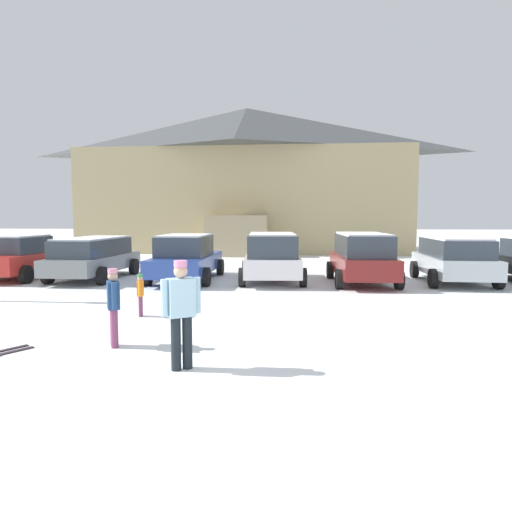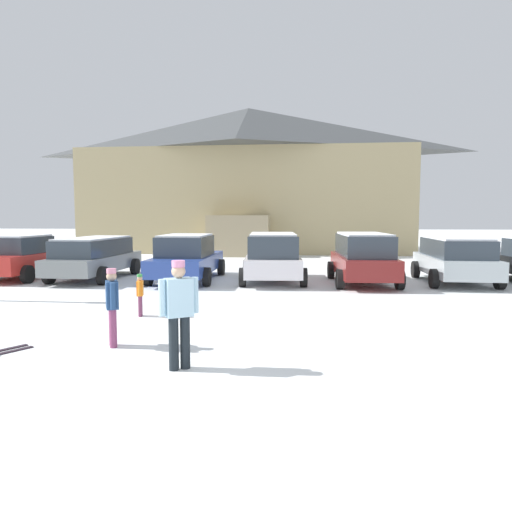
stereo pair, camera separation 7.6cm
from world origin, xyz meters
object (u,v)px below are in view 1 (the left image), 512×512
Objects in this scene: parked_blue_hatchback at (186,257)px; skier_adult_in_blue_parka at (181,308)px; ski_lodge at (247,179)px; parked_maroon_van at (362,257)px; skier_teen_in_navy_coat at (113,303)px; parked_grey_wagon at (93,256)px; parked_silver_wagon at (454,258)px; skier_child_in_orange_jacket at (140,293)px; parked_red_sedan at (19,257)px; parked_white_suv at (272,256)px.

parked_blue_hatchback is 2.87× the size of skier_adult_in_blue_parka.
ski_lodge is at bearing 86.87° from parked_blue_hatchback.
parked_maroon_van reaches higher than skier_teen_in_navy_coat.
skier_adult_in_blue_parka is (2.08, -9.62, 0.10)m from parked_blue_hatchback.
parked_silver_wagon is at bearing -0.63° from parked_grey_wagon.
parked_maroon_van is (9.79, -0.48, 0.09)m from parked_grey_wagon.
parked_red_sedan is at bearing 137.44° from skier_child_in_orange_jacket.
ski_lodge reaches higher than parked_blue_hatchback.
skier_child_in_orange_jacket is (-9.21, -6.00, -0.32)m from parked_silver_wagon.
ski_lodge is 16.51m from parked_grey_wagon.
parked_blue_hatchback is at bearing 176.60° from parked_maroon_van.
parked_maroon_van is at bearing 55.09° from skier_teen_in_navy_coat.
skier_teen_in_navy_coat is at bearing -64.49° from parked_grey_wagon.
parked_red_sedan is (-7.20, -15.45, -4.11)m from ski_lodge.
parked_maroon_van is at bearing 65.62° from skier_adult_in_blue_parka.
ski_lodge is at bearing 89.40° from skier_teen_in_navy_coat.
skier_teen_in_navy_coat is at bearing -50.91° from parked_red_sedan.
parked_silver_wagon reaches higher than skier_teen_in_navy_coat.
parked_blue_hatchback is 1.15× the size of parked_white_suv.
skier_child_in_orange_jacket is (3.79, -6.14, -0.29)m from parked_grey_wagon.
skier_adult_in_blue_parka is (8.44, -9.67, 0.11)m from parked_red_sedan.
ski_lodge is at bearing 98.32° from parked_white_suv.
skier_teen_in_navy_coat is at bearing -86.00° from parked_blue_hatchback.
parked_blue_hatchback is 1.12× the size of parked_silver_wagon.
parked_grey_wagon is at bearing 179.37° from parked_silver_wagon.
parked_white_suv is (9.49, -0.18, 0.10)m from parked_red_sedan.
parked_grey_wagon is 1.15× the size of parked_white_suv.
parked_silver_wagon is (13.00, -0.14, 0.02)m from parked_grey_wagon.
skier_child_in_orange_jacket is (-1.81, 3.59, -0.38)m from skier_adult_in_blue_parka.
parked_silver_wagon is at bearing -0.29° from parked_red_sedan.
skier_adult_in_blue_parka reaches higher than parked_red_sedan.
skier_child_in_orange_jacket is at bearing 97.52° from skier_teen_in_navy_coat.
parked_grey_wagon is 11.23m from skier_adult_in_blue_parka.
parked_blue_hatchback is (3.52, -0.11, -0.01)m from parked_grey_wagon.
parked_maroon_van is 4.24× the size of skier_child_in_orange_jacket.
parked_blue_hatchback is 9.48m from parked_silver_wagon.
parked_silver_wagon reaches higher than parked_grey_wagon.
parked_red_sedan is 1.00× the size of parked_white_suv.
parked_red_sedan is 12.83m from skier_adult_in_blue_parka.
parked_maroon_van reaches higher than parked_red_sedan.
ski_lodge is at bearing 74.17° from parked_grey_wagon.
parked_red_sedan is 2.97× the size of skier_teen_in_navy_coat.
parked_red_sedan is at bearing 179.54° from parked_blue_hatchback.
parked_silver_wagon is at bearing 52.35° from skier_adult_in_blue_parka.
parked_white_suv reaches higher than parked_silver_wagon.
parked_maroon_van reaches higher than parked_white_suv.
skier_adult_in_blue_parka is at bearing -127.65° from parked_silver_wagon.
skier_adult_in_blue_parka is (1.23, -25.12, -4.00)m from ski_lodge.
parked_white_suv is 0.97× the size of parked_silver_wagon.
parked_silver_wagon is 11.00m from skier_child_in_orange_jacket.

